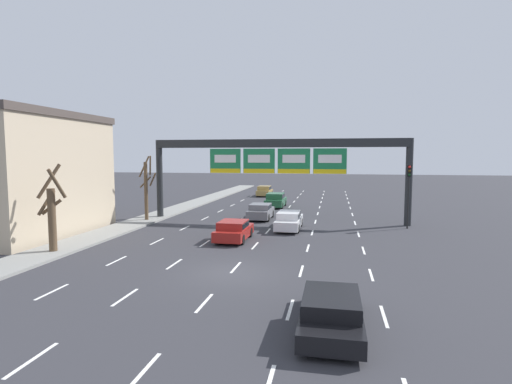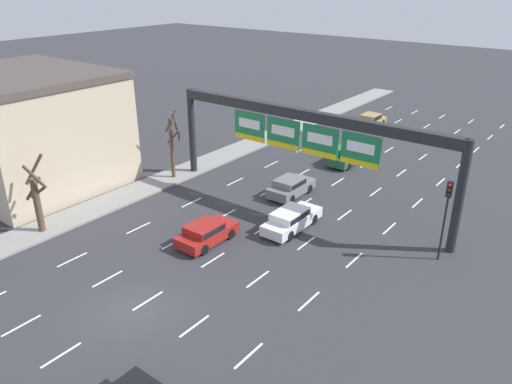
# 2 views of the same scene
# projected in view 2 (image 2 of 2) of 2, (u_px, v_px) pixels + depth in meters

# --- Properties ---
(ground_plane) EXTENTS (220.00, 220.00, 0.00)m
(ground_plane) POSITION_uv_depth(u_px,v_px,m) (133.00, 310.00, 24.89)
(ground_plane) COLOR #333338
(sidewalk_left) EXTENTS (2.80, 110.00, 0.15)m
(sidewalk_left) POSITION_uv_depth(u_px,v_px,m) (14.00, 241.00, 31.14)
(sidewalk_left) COLOR gray
(sidewalk_left) RESTS_ON ground_plane
(lane_dashes) EXTENTS (13.32, 67.00, 0.01)m
(lane_dashes) POSITION_uv_depth(u_px,v_px,m) (285.00, 215.00, 34.69)
(lane_dashes) COLOR white
(lane_dashes) RESTS_ON ground_plane
(sign_gantry) EXTENTS (21.96, 0.70, 7.05)m
(sign_gantry) POSITION_uv_depth(u_px,v_px,m) (304.00, 131.00, 33.88)
(sign_gantry) COLOR #232628
(sign_gantry) RESTS_ON ground_plane
(building_near) EXTENTS (13.61, 11.26, 8.70)m
(building_near) POSITION_uv_depth(u_px,v_px,m) (26.00, 128.00, 38.83)
(building_near) COLOR #C6B293
(building_near) RESTS_ON ground_plane
(car_green) EXTENTS (1.95, 4.46, 1.57)m
(car_green) POSITION_uv_depth(u_px,v_px,m) (347.00, 155.00, 43.69)
(car_green) COLOR #235B38
(car_green) RESTS_ON ground_plane
(car_red) EXTENTS (1.92, 4.11, 1.34)m
(car_red) POSITION_uv_depth(u_px,v_px,m) (206.00, 232.00, 30.85)
(car_red) COLOR maroon
(car_red) RESTS_ON ground_plane
(car_white) EXTENTS (1.80, 4.83, 1.39)m
(car_white) POSITION_uv_depth(u_px,v_px,m) (291.00, 219.00, 32.51)
(car_white) COLOR silver
(car_white) RESTS_ON ground_plane
(car_grey) EXTENTS (1.91, 4.06, 1.40)m
(car_grey) POSITION_uv_depth(u_px,v_px,m) (291.00, 186.00, 37.42)
(car_grey) COLOR slate
(car_grey) RESTS_ON ground_plane
(car_gold) EXTENTS (1.85, 3.96, 1.45)m
(car_gold) POSITION_uv_depth(u_px,v_px,m) (371.00, 120.00, 54.11)
(car_gold) COLOR #A88947
(car_gold) RESTS_ON ground_plane
(traffic_light_near_gantry) EXTENTS (0.30, 0.35, 4.94)m
(traffic_light_near_gantry) POSITION_uv_depth(u_px,v_px,m) (447.00, 205.00, 27.91)
(traffic_light_near_gantry) COLOR black
(traffic_light_near_gantry) RESTS_ON ground_plane
(tree_bare_closest) EXTENTS (1.72, 1.71, 5.03)m
(tree_bare_closest) POSITION_uv_depth(u_px,v_px,m) (37.00, 198.00, 31.46)
(tree_bare_closest) COLOR brown
(tree_bare_closest) RESTS_ON sidewalk_left
(tree_bare_second) EXTENTS (1.66, 1.20, 5.51)m
(tree_bare_second) POSITION_uv_depth(u_px,v_px,m) (172.00, 144.00, 39.69)
(tree_bare_second) COLOR brown
(tree_bare_second) RESTS_ON sidewalk_left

